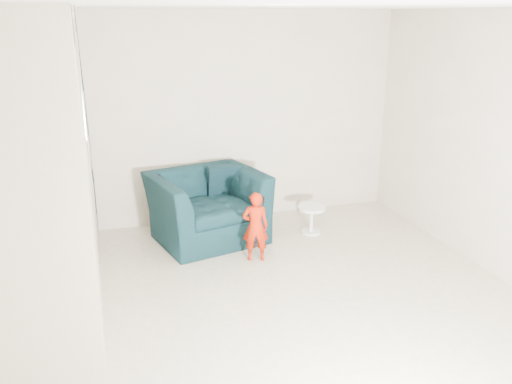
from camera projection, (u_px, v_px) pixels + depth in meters
floor at (279, 323)px, 4.85m from camera, size 5.50×5.50×0.00m
ceiling at (284, 5)px, 4.01m from camera, size 5.50×5.50×0.00m
back_wall at (210, 120)px, 6.93m from camera, size 5.00×0.00×5.00m
armchair at (207, 207)px, 6.58m from camera, size 1.50×1.38×0.83m
toddler at (255, 227)px, 5.99m from camera, size 0.33×0.25×0.80m
side_table at (311, 215)px, 6.79m from camera, size 0.35×0.35×0.35m
staircase at (32, 227)px, 4.50m from camera, size 1.02×3.03×3.62m
cushion at (224, 180)px, 6.81m from camera, size 0.41×0.19×0.40m
throw at (162, 202)px, 6.42m from camera, size 0.05×0.49×0.55m
phone at (264, 201)px, 5.92m from camera, size 0.04×0.05×0.10m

